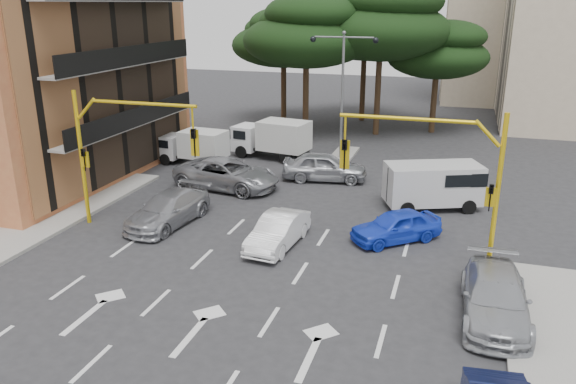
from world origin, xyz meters
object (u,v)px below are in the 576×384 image
object	(u,v)px
box_truck_b	(271,139)
signal_mast_right	(446,169)
car_silver_cross_a	(227,174)
signal_mast_left	(115,142)
car_silver_cross_b	(325,167)
car_silver_wagon	(168,209)
box_truck_a	(193,147)
street_lamp_center	(343,73)
car_blue_compact	(396,226)
car_white_hatch	(278,231)
van_white	(433,186)
car_silver_parked	(495,297)

from	to	relation	value
box_truck_b	signal_mast_right	bearing A→B (deg)	-130.39
car_silver_cross_a	box_truck_b	world-z (taller)	box_truck_b
signal_mast_left	car_silver_cross_b	bearing A→B (deg)	53.86
signal_mast_left	car_silver_cross_a	world-z (taller)	signal_mast_left
car_silver_wagon	box_truck_a	bearing A→B (deg)	117.35
signal_mast_right	street_lamp_center	xyz separation A→B (m)	(-6.80, 14.01, 1.54)
signal_mast_left	car_silver_cross_a	distance (m)	7.54
signal_mast_left	car_blue_compact	xyz separation A→B (m)	(11.77, 2.09, -3.22)
car_white_hatch	car_silver_wagon	bearing A→B (deg)	176.17
signal_mast_right	car_silver_cross_a	world-z (taller)	signal_mast_right
street_lamp_center	van_white	size ratio (longest dim) A/B	1.74
car_white_hatch	box_truck_a	xyz separation A→B (m)	(-8.89, 10.13, 0.42)
signal_mast_left	car_silver_cross_a	bearing A→B (deg)	71.04
signal_mast_right	car_silver_cross_b	xyz separation A→B (m)	(-6.72, 9.44, -3.09)
signal_mast_right	signal_mast_left	distance (m)	13.61
car_blue_compact	car_silver_cross_b	world-z (taller)	car_silver_cross_b
signal_mast_left	van_white	xyz separation A→B (m)	(12.93, 6.64, -2.77)
car_silver_parked	box_truck_b	bearing A→B (deg)	127.02
signal_mast_right	box_truck_a	bearing A→B (deg)	146.20
signal_mast_left	van_white	distance (m)	14.80
signal_mast_left	car_silver_cross_a	xyz separation A→B (m)	(2.23, 6.50, -3.09)
box_truck_a	car_blue_compact	bearing A→B (deg)	-115.94
signal_mast_right	van_white	size ratio (longest dim) A/B	1.34
car_white_hatch	box_truck_a	distance (m)	13.49
street_lamp_center	box_truck_a	size ratio (longest dim) A/B	1.77
van_white	box_truck_a	distance (m)	15.01
car_blue_compact	car_silver_wagon	size ratio (longest dim) A/B	0.80
signal_mast_right	box_truck_a	size ratio (longest dim) A/B	1.36
street_lamp_center	car_silver_cross_b	world-z (taller)	street_lamp_center
signal_mast_right	car_silver_cross_b	bearing A→B (deg)	125.43
street_lamp_center	car_silver_parked	world-z (taller)	street_lamp_center
signal_mast_left	box_truck_b	size ratio (longest dim) A/B	1.20
car_blue_compact	car_silver_cross_a	bearing A→B (deg)	-154.79
car_silver_parked	car_blue_compact	bearing A→B (deg)	123.97
signal_mast_right	street_lamp_center	world-z (taller)	street_lamp_center
car_silver_cross_a	car_silver_wagon	bearing A→B (deg)	-176.95
car_blue_compact	car_white_hatch	bearing A→B (deg)	-106.08
signal_mast_left	street_lamp_center	world-z (taller)	street_lamp_center
car_silver_cross_b	van_white	world-z (taller)	van_white
car_silver_cross_b	van_white	xyz separation A→B (m)	(6.04, -2.80, 0.32)
box_truck_a	car_silver_wagon	bearing A→B (deg)	-154.54
street_lamp_center	car_silver_cross_a	world-z (taller)	street_lamp_center
street_lamp_center	car_silver_wagon	distance (m)	14.78
car_white_hatch	car_silver_cross_b	xyz separation A→B (m)	(-0.35, 9.36, 0.14)
car_silver_cross_a	box_truck_a	size ratio (longest dim) A/B	1.30
car_white_hatch	box_truck_a	bearing A→B (deg)	136.28
signal_mast_left	signal_mast_right	bearing A→B (deg)	0.00
van_white	box_truck_b	distance (m)	12.32
car_silver_cross_b	car_white_hatch	bearing A→B (deg)	172.47
signal_mast_left	van_white	size ratio (longest dim) A/B	1.34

